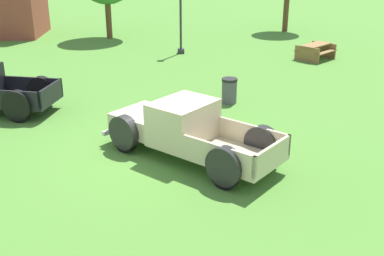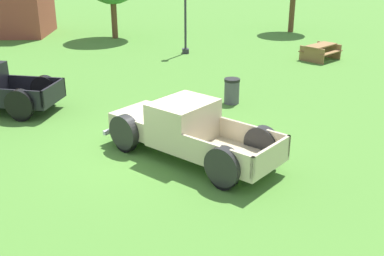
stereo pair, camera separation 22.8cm
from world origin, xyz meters
name	(u,v)px [view 1 (the left image)]	position (x,y,z in m)	size (l,w,h in m)	color
ground_plane	(158,151)	(0.00, 0.00, 0.00)	(80.00, 80.00, 0.00)	#477A2D
pickup_truck_foreground	(181,129)	(0.70, -0.27, 0.76)	(5.14, 4.82, 1.60)	#C6B793
lamp_post_near	(181,8)	(0.97, 12.84, 2.42)	(0.36, 0.36, 4.62)	#2D2D33
picnic_table	(316,50)	(7.86, 11.17, 0.49)	(2.33, 2.31, 0.78)	olive
trash_can	(229,91)	(2.59, 4.28, 0.48)	(0.59, 0.59, 0.95)	#4C4C51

